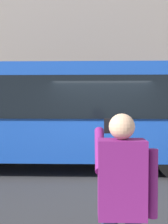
{
  "coord_description": "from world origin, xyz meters",
  "views": [
    {
      "loc": [
        0.26,
        7.16,
        1.93
      ],
      "look_at": [
        0.48,
        -0.68,
        1.68
      ],
      "focal_mm": 42.79,
      "sensor_mm": 36.0,
      "label": 1
    }
  ],
  "objects": [
    {
      "name": "pedestrian_photographer",
      "position": [
        0.0,
        4.91,
        1.14
      ],
      "size": [
        0.53,
        0.52,
        1.7
      ],
      "color": "#1E2347",
      "rests_on": "sidewalk_curb"
    },
    {
      "name": "red_bus",
      "position": [
        1.11,
        -0.78,
        1.68
      ],
      "size": [
        9.05,
        2.54,
        3.08
      ],
      "color": "#1947AD",
      "rests_on": "ground_plane"
    },
    {
      "name": "building_facade_far",
      "position": [
        -0.02,
        -6.8,
        5.99
      ],
      "size": [
        28.0,
        1.55,
        12.0
      ],
      "color": "gray",
      "rests_on": "ground_plane"
    },
    {
      "name": "ground_plane",
      "position": [
        0.0,
        0.0,
        0.0
      ],
      "size": [
        60.0,
        60.0,
        0.0
      ],
      "primitive_type": "plane",
      "color": "#2B2B2D"
    }
  ]
}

